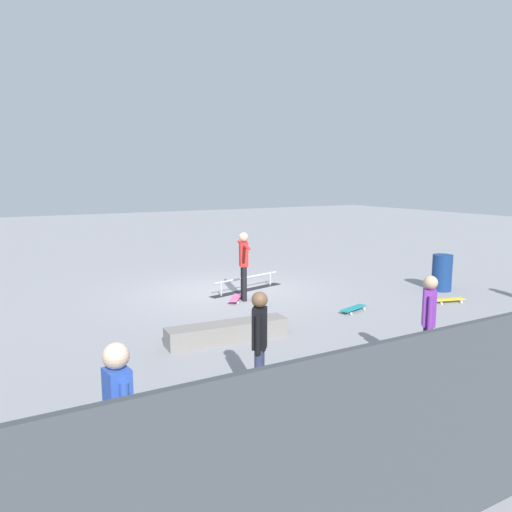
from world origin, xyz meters
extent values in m
plane|color=gray|center=(0.00, 0.00, 0.00)|extent=(60.00, 60.00, 0.00)
cube|color=black|center=(-0.51, 0.07, 0.01)|extent=(2.37, 0.83, 0.01)
cylinder|color=#B7B7BC|center=(-1.37, -0.16, 0.17)|extent=(0.04, 0.04, 0.35)
cylinder|color=#B7B7BC|center=(0.36, 0.29, 0.17)|extent=(0.04, 0.04, 0.35)
cylinder|color=#B7B7BC|center=(-0.51, 0.07, 0.35)|extent=(2.17, 0.60, 0.05)
cube|color=gray|center=(1.75, 3.47, 0.17)|extent=(2.33, 0.61, 0.34)
cylinder|color=black|center=(0.04, 0.89, 0.42)|extent=(0.16, 0.16, 0.85)
cylinder|color=black|center=(0.09, 1.04, 0.42)|extent=(0.16, 0.16, 0.85)
cube|color=red|center=(0.06, 0.96, 1.14)|extent=(0.25, 0.27, 0.60)
sphere|color=tan|center=(0.06, 0.96, 1.56)|extent=(0.23, 0.23, 0.23)
cylinder|color=red|center=(-0.06, 0.59, 1.37)|extent=(0.25, 0.56, 0.08)
cylinder|color=red|center=(0.18, 1.34, 1.37)|extent=(0.25, 0.56, 0.08)
cube|color=#E05993|center=(0.28, 0.93, 0.08)|extent=(0.65, 0.76, 0.02)
cylinder|color=white|center=(0.20, 0.64, 0.03)|extent=(0.06, 0.06, 0.05)
cylinder|color=white|center=(0.02, 0.78, 0.03)|extent=(0.06, 0.06, 0.05)
cylinder|color=white|center=(0.53, 1.08, 0.03)|extent=(0.06, 0.06, 0.05)
cylinder|color=white|center=(0.35, 1.22, 0.03)|extent=(0.06, 0.06, 0.05)
cylinder|color=black|center=(-0.12, 6.48, 0.39)|extent=(0.16, 0.16, 0.78)
cylinder|color=black|center=(-0.22, 6.36, 0.39)|extent=(0.16, 0.16, 0.78)
cube|color=purple|center=(-0.17, 6.42, 1.06)|extent=(0.27, 0.27, 0.56)
sphere|color=tan|center=(-0.17, 6.42, 1.45)|extent=(0.21, 0.21, 0.21)
cylinder|color=purple|center=(-0.07, 6.52, 1.01)|extent=(0.10, 0.10, 0.52)
cylinder|color=purple|center=(-0.26, 6.31, 1.01)|extent=(0.10, 0.10, 0.52)
cylinder|color=slate|center=(4.71, 7.30, 0.42)|extent=(0.14, 0.14, 0.83)
cylinder|color=slate|center=(4.68, 7.47, 0.42)|extent=(0.14, 0.14, 0.83)
cube|color=#2D51B7|center=(4.69, 7.39, 1.13)|extent=(0.22, 0.24, 0.59)
sphere|color=beige|center=(4.69, 7.39, 1.53)|extent=(0.23, 0.23, 0.23)
cylinder|color=#2D51B7|center=(4.71, 7.24, 1.07)|extent=(0.09, 0.09, 0.55)
cylinder|color=#2D51B7|center=(4.67, 7.53, 1.07)|extent=(0.09, 0.09, 0.55)
cylinder|color=#2D3351|center=(2.47, 5.94, 0.39)|extent=(0.16, 0.16, 0.78)
cylinder|color=#2D3351|center=(2.57, 6.06, 0.39)|extent=(0.16, 0.16, 0.78)
cube|color=black|center=(2.52, 6.00, 1.05)|extent=(0.27, 0.27, 0.55)
sphere|color=brown|center=(2.52, 6.00, 1.43)|extent=(0.21, 0.21, 0.21)
cylinder|color=black|center=(2.44, 5.89, 1.00)|extent=(0.10, 0.10, 0.52)
cylinder|color=black|center=(2.61, 6.11, 1.00)|extent=(0.10, 0.10, 0.52)
cube|color=yellow|center=(-4.12, 3.61, 0.08)|extent=(0.82, 0.41, 0.02)
cylinder|color=white|center=(-4.42, 3.57, 0.03)|extent=(0.06, 0.04, 0.05)
cylinder|color=white|center=(-4.36, 3.80, 0.03)|extent=(0.06, 0.04, 0.05)
cylinder|color=white|center=(-3.89, 3.43, 0.03)|extent=(0.06, 0.04, 0.05)
cylinder|color=white|center=(-3.83, 3.65, 0.03)|extent=(0.06, 0.04, 0.05)
cube|color=teal|center=(-1.60, 3.09, 0.08)|extent=(0.82, 0.42, 0.02)
cylinder|color=white|center=(-1.83, 2.90, 0.03)|extent=(0.06, 0.04, 0.05)
cylinder|color=white|center=(-1.90, 3.12, 0.03)|extent=(0.06, 0.04, 0.05)
cylinder|color=white|center=(-1.31, 3.06, 0.03)|extent=(0.06, 0.04, 0.05)
cylinder|color=white|center=(-1.38, 3.28, 0.03)|extent=(0.06, 0.04, 0.05)
cylinder|color=navy|center=(-5.01, 2.64, 0.48)|extent=(0.51, 0.51, 0.97)
camera|label=1|loc=(5.60, 11.33, 3.00)|focal=34.47mm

